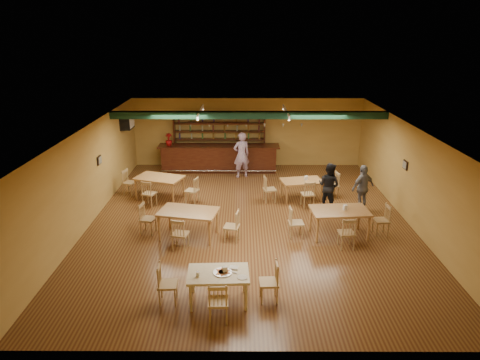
{
  "coord_description": "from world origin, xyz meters",
  "views": [
    {
      "loc": [
        -0.26,
        -12.65,
        5.76
      ],
      "look_at": [
        -0.31,
        0.6,
        1.15
      ],
      "focal_mm": 32.28,
      "sensor_mm": 36.0,
      "label": 1
    }
  ],
  "objects_px": {
    "dining_table_c": "(189,224)",
    "patron_right_a": "(329,186)",
    "dining_table_d": "(339,223)",
    "patron_bar": "(241,155)",
    "dining_table_b": "(301,190)",
    "near_table": "(219,287)",
    "bar_counter": "(219,158)",
    "dining_table_a": "(160,188)"
  },
  "relations": [
    {
      "from": "bar_counter",
      "to": "dining_table_b",
      "type": "xyz_separation_m",
      "value": [
        3.11,
        -3.33,
        -0.2
      ]
    },
    {
      "from": "dining_table_d",
      "to": "patron_right_a",
      "type": "distance_m",
      "value": 2.16
    },
    {
      "from": "bar_counter",
      "to": "dining_table_a",
      "type": "height_order",
      "value": "bar_counter"
    },
    {
      "from": "dining_table_a",
      "to": "dining_table_d",
      "type": "distance_m",
      "value": 6.52
    },
    {
      "from": "patron_bar",
      "to": "patron_right_a",
      "type": "xyz_separation_m",
      "value": [
        2.95,
        -3.31,
        -0.14
      ]
    },
    {
      "from": "dining_table_b",
      "to": "dining_table_c",
      "type": "distance_m",
      "value": 4.76
    },
    {
      "from": "dining_table_a",
      "to": "patron_bar",
      "type": "distance_m",
      "value": 3.86
    },
    {
      "from": "patron_bar",
      "to": "dining_table_b",
      "type": "bearing_deg",
      "value": 110.27
    },
    {
      "from": "dining_table_d",
      "to": "bar_counter",
      "type": "bearing_deg",
      "value": 117.18
    },
    {
      "from": "dining_table_a",
      "to": "near_table",
      "type": "bearing_deg",
      "value": -49.77
    },
    {
      "from": "dining_table_c",
      "to": "bar_counter",
      "type": "bearing_deg",
      "value": 96.66
    },
    {
      "from": "near_table",
      "to": "patron_right_a",
      "type": "height_order",
      "value": "patron_right_a"
    },
    {
      "from": "dining_table_c",
      "to": "dining_table_a",
      "type": "bearing_deg",
      "value": 126.25
    },
    {
      "from": "dining_table_c",
      "to": "dining_table_d",
      "type": "xyz_separation_m",
      "value": [
        4.4,
        0.09,
        -0.0
      ]
    },
    {
      "from": "dining_table_d",
      "to": "patron_right_a",
      "type": "bearing_deg",
      "value": 83.44
    },
    {
      "from": "bar_counter",
      "to": "dining_table_d",
      "type": "relative_size",
      "value": 3.12
    },
    {
      "from": "patron_right_a",
      "to": "near_table",
      "type": "bearing_deg",
      "value": 97.09
    },
    {
      "from": "dining_table_d",
      "to": "patron_bar",
      "type": "distance_m",
      "value": 6.16
    },
    {
      "from": "dining_table_b",
      "to": "patron_right_a",
      "type": "xyz_separation_m",
      "value": [
        0.8,
        -0.8,
        0.44
      ]
    },
    {
      "from": "dining_table_b",
      "to": "patron_right_a",
      "type": "distance_m",
      "value": 1.21
    },
    {
      "from": "bar_counter",
      "to": "dining_table_b",
      "type": "relative_size",
      "value": 3.57
    },
    {
      "from": "dining_table_c",
      "to": "patron_right_a",
      "type": "distance_m",
      "value": 5.02
    },
    {
      "from": "bar_counter",
      "to": "patron_bar",
      "type": "bearing_deg",
      "value": -40.57
    },
    {
      "from": "dining_table_b",
      "to": "patron_right_a",
      "type": "relative_size",
      "value": 0.9
    },
    {
      "from": "dining_table_d",
      "to": "dining_table_a",
      "type": "bearing_deg",
      "value": 148.49
    },
    {
      "from": "dining_table_a",
      "to": "near_table",
      "type": "xyz_separation_m",
      "value": [
        2.43,
        -6.26,
        -0.05
      ]
    },
    {
      "from": "bar_counter",
      "to": "patron_bar",
      "type": "relative_size",
      "value": 2.72
    },
    {
      "from": "dining_table_a",
      "to": "patron_right_a",
      "type": "distance_m",
      "value": 5.96
    },
    {
      "from": "bar_counter",
      "to": "dining_table_c",
      "type": "height_order",
      "value": "bar_counter"
    },
    {
      "from": "dining_table_c",
      "to": "dining_table_d",
      "type": "bearing_deg",
      "value": 13.02
    },
    {
      "from": "dining_table_a",
      "to": "patron_bar",
      "type": "xyz_separation_m",
      "value": [
        2.93,
        2.45,
        0.54
      ]
    },
    {
      "from": "dining_table_b",
      "to": "dining_table_a",
      "type": "bearing_deg",
      "value": 168.57
    },
    {
      "from": "patron_bar",
      "to": "patron_right_a",
      "type": "height_order",
      "value": "patron_bar"
    },
    {
      "from": "dining_table_d",
      "to": "near_table",
      "type": "xyz_separation_m",
      "value": [
        -3.37,
        -3.28,
        -0.05
      ]
    },
    {
      "from": "near_table",
      "to": "patron_bar",
      "type": "height_order",
      "value": "patron_bar"
    },
    {
      "from": "near_table",
      "to": "patron_bar",
      "type": "bearing_deg",
      "value": 84.32
    },
    {
      "from": "dining_table_c",
      "to": "patron_right_a",
      "type": "bearing_deg",
      "value": 38.08
    },
    {
      "from": "bar_counter",
      "to": "patron_right_a",
      "type": "distance_m",
      "value": 5.7
    },
    {
      "from": "dining_table_b",
      "to": "patron_bar",
      "type": "bearing_deg",
      "value": 119.85
    },
    {
      "from": "dining_table_b",
      "to": "dining_table_c",
      "type": "relative_size",
      "value": 0.87
    },
    {
      "from": "dining_table_b",
      "to": "near_table",
      "type": "xyz_separation_m",
      "value": [
        -2.66,
        -6.2,
        0.0
      ]
    },
    {
      "from": "dining_table_d",
      "to": "patron_bar",
      "type": "height_order",
      "value": "patron_bar"
    }
  ]
}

